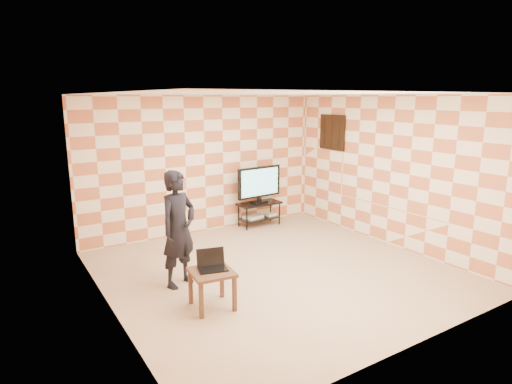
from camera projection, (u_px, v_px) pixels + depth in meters
floor at (276, 271)px, 6.69m from camera, size 5.00×5.00×0.00m
wall_back at (205, 165)px, 8.47m from camera, size 5.00×0.02×2.70m
wall_front at (419, 228)px, 4.34m from camera, size 5.00×0.02×2.70m
wall_left at (106, 209)px, 5.10m from camera, size 0.02×5.00×2.70m
wall_right at (391, 171)px, 7.71m from camera, size 0.02×5.00×2.70m
ceiling at (278, 94)px, 6.11m from camera, size 5.00×5.00×0.02m
wall_art at (332, 132)px, 8.84m from camera, size 0.04×0.72×0.72m
tv_stand at (259, 209)px, 9.00m from camera, size 0.92×0.41×0.50m
tv at (259, 183)px, 8.88m from camera, size 1.05×0.22×0.76m
dvd_player at (253, 217)px, 8.98m from camera, size 0.43×0.34×0.06m
game_console at (271, 214)px, 9.18m from camera, size 0.23×0.18×0.05m
side_table at (212, 277)px, 5.44m from camera, size 0.58×0.58×0.50m
laptop at (212, 264)px, 5.49m from camera, size 0.42×0.37×0.24m
person at (178, 229)px, 6.03m from camera, size 0.72×0.61×1.67m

